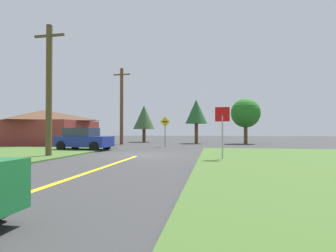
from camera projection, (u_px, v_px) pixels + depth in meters
ground_plane at (141, 155)px, 16.55m from camera, size 120.00×120.00×0.00m
lane_stripe_center at (75, 177)px, 8.65m from camera, size 0.20×14.00×0.01m
stop_sign at (222, 123)px, 13.58m from camera, size 0.70×0.09×2.57m
parked_car_near_building at (84, 139)px, 20.45m from camera, size 4.19×2.38×1.62m
utility_pole_near at (49, 89)px, 15.32m from camera, size 1.80×0.33×7.21m
utility_pole_mid at (122, 105)px, 29.10m from camera, size 1.80×0.34×7.89m
direction_sign at (165, 128)px, 24.66m from camera, size 0.90×0.11×2.66m
oak_tree_left at (196, 112)px, 31.46m from camera, size 2.46×2.46×4.93m
pine_tree_center at (246, 113)px, 30.82m from camera, size 3.19×3.19×4.95m
oak_tree_right at (144, 117)px, 34.99m from camera, size 2.69×2.69×4.58m
barn at (43, 127)px, 28.36m from camera, size 9.10×7.26×3.51m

